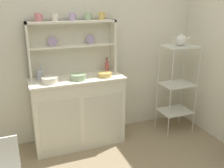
{
  "coord_description": "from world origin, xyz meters",
  "views": [
    {
      "loc": [
        -0.77,
        -1.46,
        1.74
      ],
      "look_at": [
        0.24,
        1.12,
        0.82
      ],
      "focal_mm": 40.82,
      "sensor_mm": 36.0,
      "label": 1
    }
  ],
  "objects_px": {
    "hutch_shelf_unit": "(72,43)",
    "bakers_rack": "(177,81)",
    "utensil_jar": "(40,75)",
    "jam_bottle": "(107,67)",
    "cup_rose_0": "(38,17)",
    "bowl_mixing_large": "(50,80)",
    "porcelain_teapot": "(181,40)",
    "hutch_cabinet": "(78,110)"
  },
  "relations": [
    {
      "from": "cup_rose_0",
      "to": "porcelain_teapot",
      "type": "height_order",
      "value": "cup_rose_0"
    },
    {
      "from": "bowl_mixing_large",
      "to": "jam_bottle",
      "type": "distance_m",
      "value": 0.75
    },
    {
      "from": "jam_bottle",
      "to": "utensil_jar",
      "type": "height_order",
      "value": "utensil_jar"
    },
    {
      "from": "hutch_shelf_unit",
      "to": "porcelain_teapot",
      "type": "bearing_deg",
      "value": -12.58
    },
    {
      "from": "hutch_shelf_unit",
      "to": "bakers_rack",
      "type": "distance_m",
      "value": 1.46
    },
    {
      "from": "bakers_rack",
      "to": "porcelain_teapot",
      "type": "xyz_separation_m",
      "value": [
        -0.0,
        0.0,
        0.54
      ]
    },
    {
      "from": "bowl_mixing_large",
      "to": "porcelain_teapot",
      "type": "height_order",
      "value": "porcelain_teapot"
    },
    {
      "from": "bowl_mixing_large",
      "to": "utensil_jar",
      "type": "distance_m",
      "value": 0.18
    },
    {
      "from": "hutch_cabinet",
      "to": "jam_bottle",
      "type": "height_order",
      "value": "jam_bottle"
    },
    {
      "from": "hutch_shelf_unit",
      "to": "bakers_rack",
      "type": "height_order",
      "value": "hutch_shelf_unit"
    },
    {
      "from": "bakers_rack",
      "to": "bowl_mixing_large",
      "type": "relative_size",
      "value": 6.62
    },
    {
      "from": "hutch_cabinet",
      "to": "cup_rose_0",
      "type": "height_order",
      "value": "cup_rose_0"
    },
    {
      "from": "hutch_cabinet",
      "to": "cup_rose_0",
      "type": "distance_m",
      "value": 1.18
    },
    {
      "from": "jam_bottle",
      "to": "cup_rose_0",
      "type": "bearing_deg",
      "value": 177.36
    },
    {
      "from": "bakers_rack",
      "to": "bowl_mixing_large",
      "type": "bearing_deg",
      "value": 177.92
    },
    {
      "from": "hutch_shelf_unit",
      "to": "utensil_jar",
      "type": "relative_size",
      "value": 4.16
    },
    {
      "from": "bowl_mixing_large",
      "to": "porcelain_teapot",
      "type": "xyz_separation_m",
      "value": [
        1.66,
        -0.06,
        0.36
      ]
    },
    {
      "from": "hutch_shelf_unit",
      "to": "bowl_mixing_large",
      "type": "distance_m",
      "value": 0.53
    },
    {
      "from": "bakers_rack",
      "to": "bowl_mixing_large",
      "type": "xyz_separation_m",
      "value": [
        -1.66,
        0.06,
        0.18
      ]
    },
    {
      "from": "cup_rose_0",
      "to": "jam_bottle",
      "type": "distance_m",
      "value": 1.0
    },
    {
      "from": "porcelain_teapot",
      "to": "cup_rose_0",
      "type": "bearing_deg",
      "value": 171.44
    },
    {
      "from": "cup_rose_0",
      "to": "utensil_jar",
      "type": "distance_m",
      "value": 0.64
    },
    {
      "from": "hutch_cabinet",
      "to": "utensil_jar",
      "type": "bearing_deg",
      "value": 169.22
    },
    {
      "from": "hutch_cabinet",
      "to": "porcelain_teapot",
      "type": "xyz_separation_m",
      "value": [
        1.33,
        -0.13,
        0.81
      ]
    },
    {
      "from": "bakers_rack",
      "to": "hutch_shelf_unit",
      "type": "bearing_deg",
      "value": 167.44
    },
    {
      "from": "hutch_cabinet",
      "to": "cup_rose_0",
      "type": "relative_size",
      "value": 12.46
    },
    {
      "from": "hutch_cabinet",
      "to": "bakers_rack",
      "type": "distance_m",
      "value": 1.37
    },
    {
      "from": "bowl_mixing_large",
      "to": "cup_rose_0",
      "type": "bearing_deg",
      "value": 102.52
    },
    {
      "from": "bakers_rack",
      "to": "jam_bottle",
      "type": "relative_size",
      "value": 6.17
    },
    {
      "from": "jam_bottle",
      "to": "hutch_cabinet",
      "type": "bearing_deg",
      "value": -168.15
    },
    {
      "from": "jam_bottle",
      "to": "porcelain_teapot",
      "type": "height_order",
      "value": "porcelain_teapot"
    },
    {
      "from": "cup_rose_0",
      "to": "bakers_rack",
      "type": "bearing_deg",
      "value": -8.55
    },
    {
      "from": "cup_rose_0",
      "to": "bowl_mixing_large",
      "type": "relative_size",
      "value": 0.5
    },
    {
      "from": "utensil_jar",
      "to": "bakers_rack",
      "type": "bearing_deg",
      "value": -6.92
    },
    {
      "from": "bakers_rack",
      "to": "cup_rose_0",
      "type": "bearing_deg",
      "value": 171.45
    },
    {
      "from": "hutch_cabinet",
      "to": "utensil_jar",
      "type": "xyz_separation_m",
      "value": [
        -0.41,
        0.08,
        0.48
      ]
    },
    {
      "from": "utensil_jar",
      "to": "hutch_cabinet",
      "type": "bearing_deg",
      "value": -10.78
    },
    {
      "from": "bakers_rack",
      "to": "utensil_jar",
      "type": "bearing_deg",
      "value": 173.08
    },
    {
      "from": "cup_rose_0",
      "to": "porcelain_teapot",
      "type": "relative_size",
      "value": 0.38
    },
    {
      "from": "porcelain_teapot",
      "to": "hutch_cabinet",
      "type": "bearing_deg",
      "value": 174.28
    },
    {
      "from": "hutch_shelf_unit",
      "to": "utensil_jar",
      "type": "height_order",
      "value": "hutch_shelf_unit"
    },
    {
      "from": "bowl_mixing_large",
      "to": "porcelain_teapot",
      "type": "distance_m",
      "value": 1.7
    }
  ]
}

